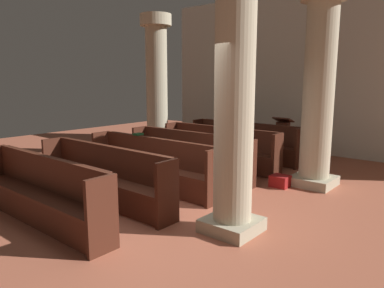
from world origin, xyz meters
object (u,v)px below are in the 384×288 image
object	(u,v)px
pillar_aisle_side	(319,85)
pillar_aisle_rear	(235,88)
pew_row_3	(151,162)
pew_row_1	(219,146)
pew_row_2	(189,154)
pillar_far_side	(157,83)
pew_row_5	(40,189)
lectern	(282,140)
hymn_book	(138,134)
pew_row_0	(244,140)
pew_row_4	(103,174)
kneeler_box_red	(280,181)

from	to	relation	value
pillar_aisle_side	pillar_aisle_rear	world-z (taller)	same
pew_row_3	pew_row_1	bearing A→B (deg)	90.00
pew_row_2	pillar_far_side	bearing A→B (deg)	150.11
pew_row_5	lectern	xyz separation A→B (m)	(0.63, 6.45, -0.05)
pillar_aisle_side	pew_row_5	bearing A→B (deg)	-117.87
pillar_aisle_side	hymn_book	bearing A→B (deg)	-145.39
pew_row_0	pew_row_4	world-z (taller)	same
pew_row_2	pew_row_3	xyz separation A→B (m)	(0.00, -1.11, 0.00)
pillar_aisle_side	kneeler_box_red	world-z (taller)	pillar_aisle_side
pillar_aisle_rear	hymn_book	world-z (taller)	pillar_aisle_rear
pew_row_2	pew_row_5	xyz separation A→B (m)	(0.00, -3.33, 0.00)
pillar_far_side	lectern	world-z (taller)	pillar_far_side
pew_row_3	hymn_book	xyz separation A→B (m)	(-0.56, 0.18, 0.47)
pillar_aisle_side	kneeler_box_red	xyz separation A→B (m)	(-0.46, -0.51, -1.85)
pew_row_5	lectern	world-z (taller)	lectern
pillar_aisle_rear	lectern	xyz separation A→B (m)	(-1.69, 4.94, -1.51)
pew_row_5	pillar_far_side	bearing A→B (deg)	116.10
pew_row_1	kneeler_box_red	bearing A→B (deg)	-16.83
pew_row_5	pew_row_0	bearing A→B (deg)	90.00
pew_row_2	pew_row_4	bearing A→B (deg)	-90.00
pillar_aisle_rear	hymn_book	size ratio (longest dim) A/B	20.84
pillar_far_side	kneeler_box_red	bearing A→B (deg)	-10.41
pillar_aisle_side	lectern	size ratio (longest dim) A/B	3.48
lectern	hymn_book	size ratio (longest dim) A/B	5.98
kneeler_box_red	pew_row_5	bearing A→B (deg)	-115.70
pew_row_0	pillar_far_side	size ratio (longest dim) A/B	0.82
pew_row_0	lectern	world-z (taller)	lectern
hymn_book	pew_row_1	bearing A→B (deg)	74.62
pew_row_3	pillar_far_side	size ratio (longest dim) A/B	0.82
pillar_aisle_rear	kneeler_box_red	size ratio (longest dim) A/B	10.94
pew_row_1	pew_row_2	bearing A→B (deg)	-90.00
pew_row_4	pillar_aisle_side	xyz separation A→B (m)	(2.32, 3.28, 1.46)
pillar_aisle_rear	pillar_far_side	bearing A→B (deg)	145.75
pew_row_2	pillar_aisle_side	size ratio (longest dim) A/B	0.82
pew_row_0	pew_row_4	bearing A→B (deg)	-90.00
lectern	hymn_book	bearing A→B (deg)	-106.44
pew_row_1	kneeler_box_red	xyz separation A→B (m)	(1.87, -0.56, -0.39)
pew_row_0	pillar_aisle_rear	xyz separation A→B (m)	(2.32, -4.04, 1.46)
pew_row_2	pew_row_3	distance (m)	1.11
pillar_aisle_side	hymn_book	size ratio (longest dim) A/B	20.84
pew_row_4	pew_row_5	xyz separation A→B (m)	(0.00, -1.11, 0.00)
lectern	pew_row_3	bearing A→B (deg)	-98.52
lectern	pew_row_0	bearing A→B (deg)	-125.19
pew_row_4	pillar_aisle_rear	world-z (taller)	pillar_aisle_rear
pew_row_2	pew_row_3	bearing A→B (deg)	-90.00
pew_row_5	lectern	size ratio (longest dim) A/B	2.85
pew_row_3	pew_row_0	bearing A→B (deg)	90.00
pew_row_0	pillar_far_side	xyz separation A→B (m)	(-2.27, -0.91, 1.46)
pew_row_1	lectern	world-z (taller)	lectern
lectern	pew_row_5	bearing A→B (deg)	-95.61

